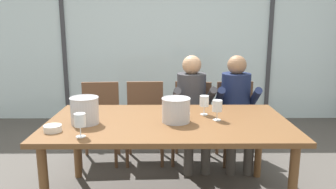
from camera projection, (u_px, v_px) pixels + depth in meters
name	position (u px, v px, depth m)	size (l,w,h in m)	color
ground	(168.00, 155.00, 3.91)	(14.00, 14.00, 0.00)	#4C4742
window_glass_panel	(167.00, 39.00, 5.19)	(7.23, 0.03, 2.60)	silver
window_mullion_left	(64.00, 39.00, 5.16)	(0.06, 0.06, 2.60)	#38383D
window_mullion_right	(270.00, 39.00, 5.18)	(0.06, 0.06, 2.60)	#38383D
hillside_vineyard	(167.00, 42.00, 8.48)	(13.23, 2.40, 2.15)	#477A38
dining_table	(168.00, 128.00, 2.79)	(2.03, 1.10, 0.73)	brown
chair_near_curtain	(100.00, 115.00, 3.74)	(0.47, 0.47, 0.88)	brown
chair_left_of_center	(145.00, 115.00, 3.76)	(0.45, 0.45, 0.88)	brown
chair_center	(192.00, 115.00, 3.75)	(0.50, 0.50, 0.88)	brown
chair_right_of_center	(236.00, 115.00, 3.76)	(0.47, 0.47, 0.88)	brown
person_charcoal_jacket	(192.00, 103.00, 3.60)	(0.49, 0.63, 1.20)	#38383D
person_navy_polo	(236.00, 103.00, 3.60)	(0.47, 0.62, 1.20)	#192347
ice_bucket_primary	(85.00, 110.00, 2.67)	(0.23, 0.23, 0.22)	#B7B7BC
ice_bucket_secondary	(176.00, 110.00, 2.72)	(0.24, 0.24, 0.21)	#B7B7BC
tasting_bowl	(53.00, 128.00, 2.49)	(0.14, 0.14, 0.05)	silver
wine_glass_by_left_taster	(217.00, 106.00, 2.77)	(0.08, 0.08, 0.17)	silver
wine_glass_near_bucket	(80.00, 121.00, 2.36)	(0.08, 0.08, 0.17)	silver
wine_glass_center_pour	(204.00, 102.00, 2.94)	(0.08, 0.08, 0.17)	silver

